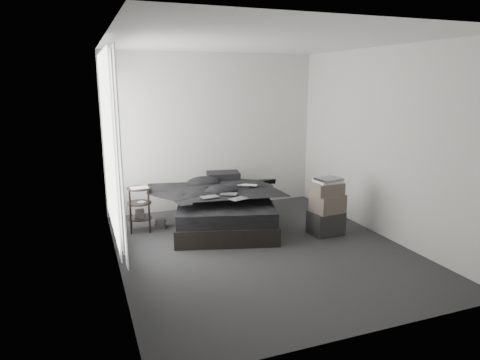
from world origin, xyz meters
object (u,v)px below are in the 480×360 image
object	(u,v)px
laptop	(247,182)
side_stand	(140,210)
bed	(224,218)
box_lower	(326,223)

from	to	relation	value
laptop	side_stand	xyz separation A→B (m)	(-1.55, 0.30, -0.35)
bed	side_stand	size ratio (longest dim) A/B	2.88
laptop	box_lower	bearing A→B (deg)	-6.42
side_stand	box_lower	size ratio (longest dim) A/B	1.43
laptop	bed	bearing A→B (deg)	-154.50
box_lower	side_stand	bearing A→B (deg)	156.55
bed	laptop	size ratio (longest dim) A/B	6.24
bed	box_lower	world-z (taller)	box_lower
bed	box_lower	size ratio (longest dim) A/B	4.12
laptop	side_stand	size ratio (longest dim) A/B	0.46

